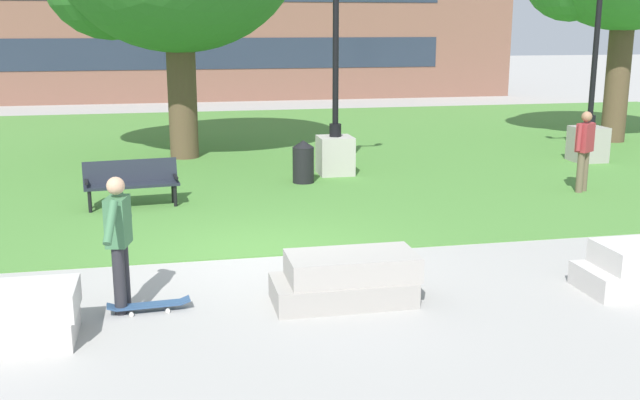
{
  "coord_description": "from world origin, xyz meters",
  "views": [
    {
      "loc": [
        -1.41,
        -10.95,
        3.49
      ],
      "look_at": [
        0.58,
        -1.4,
        1.2
      ],
      "focal_mm": 42.0,
      "sensor_mm": 36.0,
      "label": 1
    }
  ],
  "objects_px": {
    "park_bench_near_left": "(131,180)",
    "lamp_post_left": "(590,121)",
    "person_skateboarder": "(119,236)",
    "person_bystander_near_lawn": "(584,147)",
    "lamp_post_center": "(335,130)",
    "concrete_block_left": "(347,279)",
    "skateboard": "(149,305)",
    "trash_bin": "(303,161)"
  },
  "relations": [
    {
      "from": "lamp_post_center",
      "to": "lamp_post_left",
      "type": "relative_size",
      "value": 1.01
    },
    {
      "from": "concrete_block_left",
      "to": "trash_bin",
      "type": "distance_m",
      "value": 7.43
    },
    {
      "from": "park_bench_near_left",
      "to": "person_bystander_near_lawn",
      "type": "distance_m",
      "value": 9.35
    },
    {
      "from": "park_bench_near_left",
      "to": "lamp_post_center",
      "type": "relative_size",
      "value": 0.36
    },
    {
      "from": "skateboard",
      "to": "lamp_post_center",
      "type": "xyz_separation_m",
      "value": [
        4.21,
        8.02,
        0.98
      ]
    },
    {
      "from": "park_bench_near_left",
      "to": "trash_bin",
      "type": "relative_size",
      "value": 1.92
    },
    {
      "from": "lamp_post_left",
      "to": "person_bystander_near_lawn",
      "type": "bearing_deg",
      "value": -122.58
    },
    {
      "from": "person_bystander_near_lawn",
      "to": "skateboard",
      "type": "bearing_deg",
      "value": -150.3
    },
    {
      "from": "person_skateboarder",
      "to": "skateboard",
      "type": "bearing_deg",
      "value": -16.96
    },
    {
      "from": "skateboard",
      "to": "park_bench_near_left",
      "type": "bearing_deg",
      "value": 93.97
    },
    {
      "from": "park_bench_near_left",
      "to": "lamp_post_center",
      "type": "bearing_deg",
      "value": 27.0
    },
    {
      "from": "lamp_post_center",
      "to": "person_bystander_near_lawn",
      "type": "bearing_deg",
      "value": -31.89
    },
    {
      "from": "concrete_block_left",
      "to": "skateboard",
      "type": "bearing_deg",
      "value": 176.16
    },
    {
      "from": "concrete_block_left",
      "to": "park_bench_near_left",
      "type": "bearing_deg",
      "value": 116.34
    },
    {
      "from": "lamp_post_left",
      "to": "person_bystander_near_lawn",
      "type": "xyz_separation_m",
      "value": [
        -2.09,
        -3.28,
        -0.08
      ]
    },
    {
      "from": "person_skateboarder",
      "to": "person_bystander_near_lawn",
      "type": "xyz_separation_m",
      "value": [
        9.24,
        4.99,
        0.01
      ]
    },
    {
      "from": "skateboard",
      "to": "lamp_post_left",
      "type": "bearing_deg",
      "value": 37.21
    },
    {
      "from": "lamp_post_center",
      "to": "lamp_post_left",
      "type": "bearing_deg",
      "value": 2.9
    },
    {
      "from": "person_skateboarder",
      "to": "lamp_post_center",
      "type": "distance_m",
      "value": 9.13
    },
    {
      "from": "lamp_post_left",
      "to": "concrete_block_left",
      "type": "bearing_deg",
      "value": -134.96
    },
    {
      "from": "trash_bin",
      "to": "lamp_post_center",
      "type": "bearing_deg",
      "value": 41.33
    },
    {
      "from": "skateboard",
      "to": "trash_bin",
      "type": "relative_size",
      "value": 1.07
    },
    {
      "from": "concrete_block_left",
      "to": "person_skateboarder",
      "type": "bearing_deg",
      "value": 174.64
    },
    {
      "from": "lamp_post_left",
      "to": "park_bench_near_left",
      "type": "bearing_deg",
      "value": -166.72
    },
    {
      "from": "concrete_block_left",
      "to": "park_bench_near_left",
      "type": "distance_m",
      "value": 6.52
    },
    {
      "from": "lamp_post_left",
      "to": "person_bystander_near_lawn",
      "type": "relative_size",
      "value": 3.01
    },
    {
      "from": "person_skateboarder",
      "to": "park_bench_near_left",
      "type": "distance_m",
      "value": 5.59
    },
    {
      "from": "person_bystander_near_lawn",
      "to": "trash_bin",
      "type": "bearing_deg",
      "value": 159.34
    },
    {
      "from": "lamp_post_center",
      "to": "person_bystander_near_lawn",
      "type": "xyz_separation_m",
      "value": [
        4.71,
        -2.93,
        -0.09
      ]
    },
    {
      "from": "skateboard",
      "to": "person_bystander_near_lawn",
      "type": "height_order",
      "value": "person_bystander_near_lawn"
    },
    {
      "from": "concrete_block_left",
      "to": "lamp_post_center",
      "type": "distance_m",
      "value": 8.4
    },
    {
      "from": "concrete_block_left",
      "to": "lamp_post_left",
      "type": "height_order",
      "value": "lamp_post_left"
    },
    {
      "from": "person_skateboarder",
      "to": "lamp_post_left",
      "type": "relative_size",
      "value": 0.33
    },
    {
      "from": "person_skateboarder",
      "to": "person_bystander_near_lawn",
      "type": "height_order",
      "value": "person_bystander_near_lawn"
    },
    {
      "from": "person_skateboarder",
      "to": "lamp_post_left",
      "type": "bearing_deg",
      "value": 36.11
    },
    {
      "from": "park_bench_near_left",
      "to": "person_bystander_near_lawn",
      "type": "xyz_separation_m",
      "value": [
        9.32,
        -0.58,
        0.44
      ]
    },
    {
      "from": "lamp_post_center",
      "to": "skateboard",
      "type": "bearing_deg",
      "value": -117.71
    },
    {
      "from": "park_bench_near_left",
      "to": "person_bystander_near_lawn",
      "type": "bearing_deg",
      "value": -3.58
    },
    {
      "from": "park_bench_near_left",
      "to": "lamp_post_left",
      "type": "distance_m",
      "value": 11.74
    },
    {
      "from": "trash_bin",
      "to": "person_bystander_near_lawn",
      "type": "distance_m",
      "value": 6.04
    },
    {
      "from": "skateboard",
      "to": "lamp_post_left",
      "type": "height_order",
      "value": "lamp_post_left"
    },
    {
      "from": "lamp_post_center",
      "to": "person_bystander_near_lawn",
      "type": "relative_size",
      "value": 3.04
    }
  ]
}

